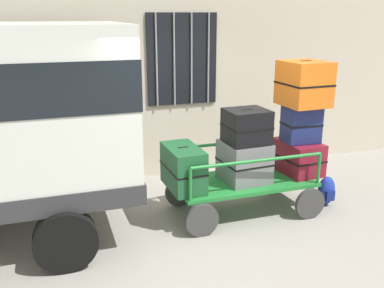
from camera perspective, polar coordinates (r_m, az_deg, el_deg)
ground_plane at (r=5.85m, az=1.31°, el=-10.98°), size 40.00×40.00×0.00m
building_wall at (r=7.33m, az=-4.69°, el=14.97°), size 12.00×0.38×5.00m
luggage_cart at (r=6.17m, az=6.77°, el=-5.66°), size 2.02×1.03×0.49m
cart_railing at (r=6.01m, az=6.92°, el=-1.55°), size 1.90×0.89×0.45m
suitcase_left_bottom at (r=5.72m, az=-1.18°, el=-3.15°), size 0.45×0.79×0.57m
suitcase_midleft_bottom at (r=6.03m, az=6.91°, el=-2.29°), size 0.65×0.66×0.56m
suitcase_midleft_middle at (r=5.86m, az=7.21°, el=2.35°), size 0.58×0.53×0.46m
suitcase_center_bottom at (r=6.49m, az=13.85°, el=-1.66°), size 0.55×0.74×0.48m
suitcase_center_middle at (r=6.34m, az=14.23°, el=2.61°), size 0.51×0.39×0.53m
suitcase_center_top at (r=6.23m, az=14.59°, el=7.74°), size 0.61×0.66×0.62m
backpack at (r=6.72m, az=17.34°, el=-5.93°), size 0.27×0.22×0.44m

